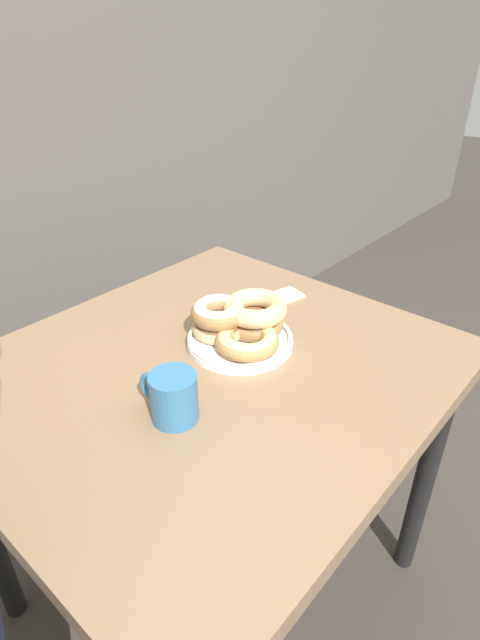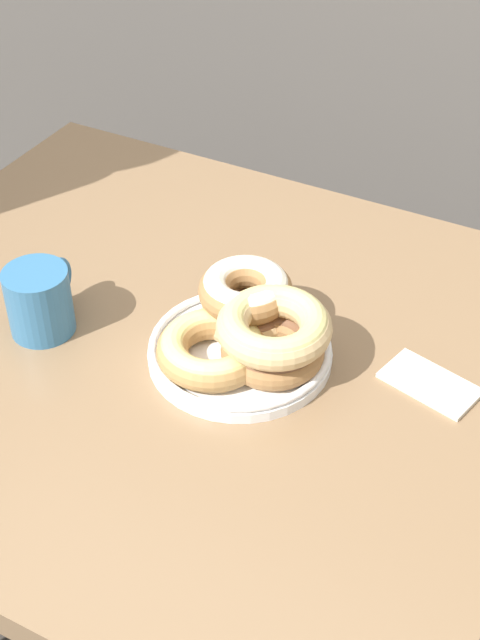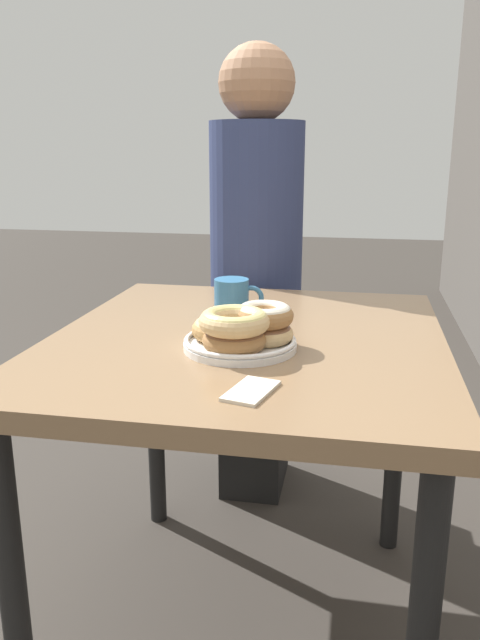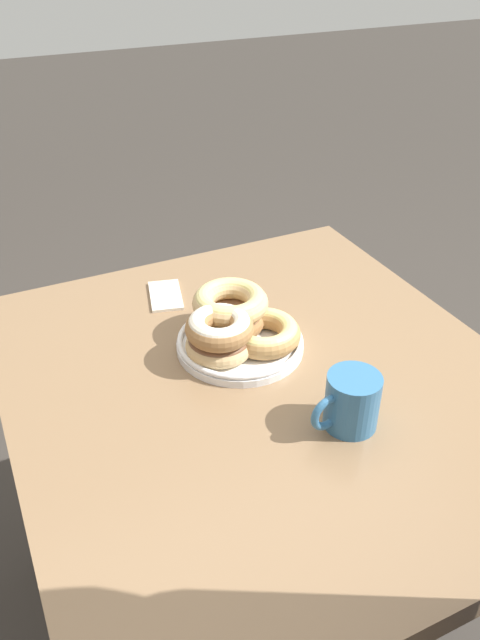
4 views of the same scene
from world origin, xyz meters
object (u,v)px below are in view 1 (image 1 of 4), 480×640
(coffee_mug, at_px, (173,396))
(dining_table, at_px, (211,399))
(donut_plate, at_px, (241,325))
(napkin, at_px, (280,297))

(coffee_mug, bearing_deg, dining_table, 22.18)
(dining_table, distance_m, coffee_mug, 0.21)
(dining_table, relative_size, coffee_mug, 7.83)
(donut_plate, bearing_deg, napkin, 14.61)
(coffee_mug, bearing_deg, donut_plate, 15.29)
(napkin, bearing_deg, donut_plate, -165.39)
(coffee_mug, bearing_deg, napkin, 14.98)
(napkin, bearing_deg, coffee_mug, -165.02)
(donut_plate, relative_size, napkin, 1.98)
(dining_table, height_order, coffee_mug, coffee_mug)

